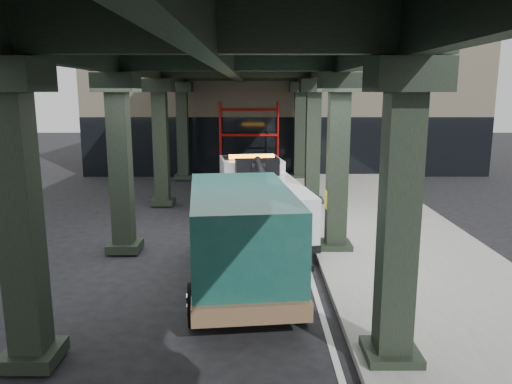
{
  "coord_description": "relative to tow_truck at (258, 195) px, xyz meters",
  "views": [
    {
      "loc": [
        0.33,
        -11.65,
        4.5
      ],
      "look_at": [
        0.35,
        2.3,
        1.7
      ],
      "focal_mm": 35.0,
      "sensor_mm": 36.0,
      "label": 1
    }
  ],
  "objects": [
    {
      "name": "ground",
      "position": [
        -0.43,
        -4.25,
        -1.2
      ],
      "size": [
        90.0,
        90.0,
        0.0
      ],
      "primitive_type": "plane",
      "color": "black",
      "rests_on": "ground"
    },
    {
      "name": "sidewalk",
      "position": [
        4.07,
        -2.25,
        -1.12
      ],
      "size": [
        5.0,
        40.0,
        0.15
      ],
      "primitive_type": "cube",
      "color": "gray",
      "rests_on": "ground"
    },
    {
      "name": "lane_stripe",
      "position": [
        1.27,
        -2.25,
        -1.19
      ],
      "size": [
        0.12,
        38.0,
        0.01
      ],
      "primitive_type": "cube",
      "color": "silver",
      "rests_on": "ground"
    },
    {
      "name": "viaduct",
      "position": [
        -0.83,
        -2.25,
        4.26
      ],
      "size": [
        7.4,
        32.0,
        6.4
      ],
      "color": "black",
      "rests_on": "ground"
    },
    {
      "name": "building",
      "position": [
        1.57,
        15.75,
        2.8
      ],
      "size": [
        22.0,
        10.0,
        8.0
      ],
      "primitive_type": "cube",
      "color": "#C6B793",
      "rests_on": "ground"
    },
    {
      "name": "scaffolding",
      "position": [
        -0.43,
        10.39,
        0.91
      ],
      "size": [
        3.08,
        0.88,
        4.0
      ],
      "color": "#B6110E",
      "rests_on": "ground"
    },
    {
      "name": "tow_truck",
      "position": [
        0.0,
        0.0,
        0.0
      ],
      "size": [
        3.07,
        7.7,
        2.46
      ],
      "rotation": [
        0.0,
        0.0,
        0.14
      ],
      "color": "black",
      "rests_on": "ground"
    },
    {
      "name": "towed_van",
      "position": [
        -0.46,
        -4.83,
        0.09
      ],
      "size": [
        2.92,
        6.12,
        2.4
      ],
      "rotation": [
        0.0,
        0.0,
        0.11
      ],
      "color": "#134640",
      "rests_on": "ground"
    }
  ]
}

